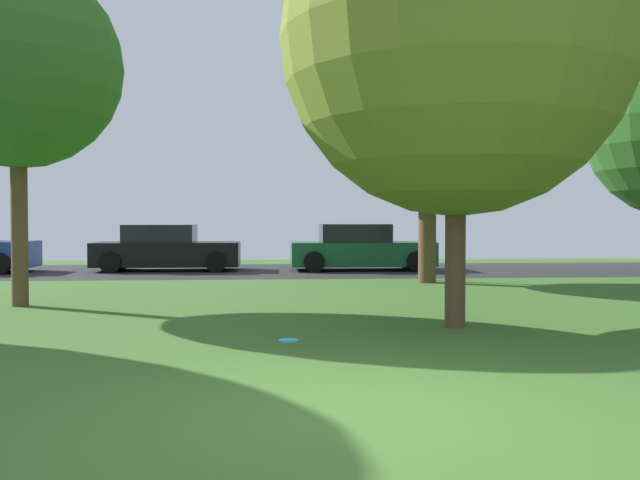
{
  "coord_description": "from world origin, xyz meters",
  "views": [
    {
      "loc": [
        -0.78,
        -5.58,
        1.58
      ],
      "look_at": [
        0.0,
        4.92,
        1.28
      ],
      "focal_mm": 38.66,
      "sensor_mm": 36.0,
      "label": 1
    }
  ],
  "objects_px": {
    "oak_tree_center": "(17,66)",
    "parked_car_black": "(166,250)",
    "oak_tree_right": "(456,40)",
    "street_lamp_post": "(426,195)",
    "frisbee_disc": "(288,341)",
    "maple_tree_near": "(428,115)",
    "parked_car_green": "(360,249)"
  },
  "relations": [
    {
      "from": "oak_tree_center",
      "to": "parked_car_black",
      "type": "relative_size",
      "value": 1.41
    },
    {
      "from": "oak_tree_right",
      "to": "street_lamp_post",
      "type": "relative_size",
      "value": 1.51
    },
    {
      "from": "oak_tree_right",
      "to": "frisbee_disc",
      "type": "relative_size",
      "value": 25.24
    },
    {
      "from": "oak_tree_right",
      "to": "parked_car_black",
      "type": "distance_m",
      "value": 13.74
    },
    {
      "from": "frisbee_disc",
      "to": "street_lamp_post",
      "type": "height_order",
      "value": "street_lamp_post"
    },
    {
      "from": "oak_tree_right",
      "to": "frisbee_disc",
      "type": "bearing_deg",
      "value": -157.38
    },
    {
      "from": "frisbee_disc",
      "to": "oak_tree_right",
      "type": "bearing_deg",
      "value": 22.62
    },
    {
      "from": "oak_tree_center",
      "to": "frisbee_disc",
      "type": "bearing_deg",
      "value": -40.25
    },
    {
      "from": "frisbee_disc",
      "to": "maple_tree_near",
      "type": "bearing_deg",
      "value": 65.56
    },
    {
      "from": "maple_tree_near",
      "to": "oak_tree_right",
      "type": "relative_size",
      "value": 0.97
    },
    {
      "from": "oak_tree_center",
      "to": "maple_tree_near",
      "type": "bearing_deg",
      "value": 25.89
    },
    {
      "from": "oak_tree_right",
      "to": "parked_car_green",
      "type": "xyz_separation_m",
      "value": [
        0.13,
        11.62,
        -3.55
      ]
    },
    {
      "from": "oak_tree_center",
      "to": "street_lamp_post",
      "type": "relative_size",
      "value": 1.4
    },
    {
      "from": "frisbee_disc",
      "to": "parked_car_green",
      "type": "relative_size",
      "value": 0.06
    },
    {
      "from": "oak_tree_center",
      "to": "frisbee_disc",
      "type": "relative_size",
      "value": 23.35
    },
    {
      "from": "maple_tree_near",
      "to": "frisbee_disc",
      "type": "relative_size",
      "value": 24.41
    },
    {
      "from": "oak_tree_center",
      "to": "maple_tree_near",
      "type": "height_order",
      "value": "maple_tree_near"
    },
    {
      "from": "oak_tree_center",
      "to": "oak_tree_right",
      "type": "xyz_separation_m",
      "value": [
        7.33,
        -3.05,
        -0.19
      ]
    },
    {
      "from": "oak_tree_right",
      "to": "frisbee_disc",
      "type": "distance_m",
      "value": 5.0
    },
    {
      "from": "oak_tree_right",
      "to": "street_lamp_post",
      "type": "xyz_separation_m",
      "value": [
        1.36,
        7.81,
        -1.97
      ]
    },
    {
      "from": "maple_tree_near",
      "to": "street_lamp_post",
      "type": "bearing_deg",
      "value": 80.2
    },
    {
      "from": "parked_car_black",
      "to": "street_lamp_post",
      "type": "xyz_separation_m",
      "value": [
        7.33,
        -4.04,
        1.59
      ]
    },
    {
      "from": "oak_tree_center",
      "to": "parked_car_black",
      "type": "bearing_deg",
      "value": 81.26
    },
    {
      "from": "oak_tree_right",
      "to": "parked_car_green",
      "type": "relative_size",
      "value": 1.52
    },
    {
      "from": "maple_tree_near",
      "to": "parked_car_green",
      "type": "relative_size",
      "value": 1.47
    },
    {
      "from": "parked_car_green",
      "to": "oak_tree_center",
      "type": "bearing_deg",
      "value": -131.01
    },
    {
      "from": "maple_tree_near",
      "to": "oak_tree_right",
      "type": "height_order",
      "value": "oak_tree_right"
    },
    {
      "from": "frisbee_disc",
      "to": "parked_car_green",
      "type": "distance_m",
      "value": 12.95
    },
    {
      "from": "frisbee_disc",
      "to": "oak_tree_center",
      "type": "bearing_deg",
      "value": 139.75
    },
    {
      "from": "oak_tree_right",
      "to": "parked_car_black",
      "type": "height_order",
      "value": "oak_tree_right"
    },
    {
      "from": "frisbee_disc",
      "to": "parked_car_green",
      "type": "xyz_separation_m",
      "value": [
        2.63,
        12.66,
        0.65
      ]
    },
    {
      "from": "maple_tree_near",
      "to": "frisbee_disc",
      "type": "height_order",
      "value": "maple_tree_near"
    }
  ]
}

